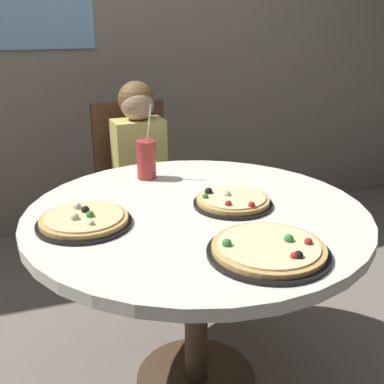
{
  "coord_description": "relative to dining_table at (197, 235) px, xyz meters",
  "views": [
    {
      "loc": [
        -0.52,
        -1.47,
        1.4
      ],
      "look_at": [
        0.0,
        0.05,
        0.8
      ],
      "focal_mm": 44.9,
      "sensor_mm": 36.0,
      "label": 1
    }
  ],
  "objects": [
    {
      "name": "ground_plane",
      "position": [
        0.0,
        0.0,
        -0.65
      ],
      "size": [
        8.0,
        8.0,
        0.0
      ],
      "primitive_type": "plane",
      "color": "slate"
    },
    {
      "name": "diner_child",
      "position": [
        0.0,
        0.83,
        -0.17
      ],
      "size": [
        0.27,
        0.42,
        1.08
      ],
      "color": "#3F4766",
      "rests_on": "ground_plane"
    },
    {
      "name": "soda_cup",
      "position": [
        -0.08,
        0.39,
        0.18
      ],
      "size": [
        0.08,
        0.08,
        0.31
      ],
      "color": "#B73333",
      "rests_on": "dining_table"
    },
    {
      "name": "wall_with_window",
      "position": [
        -0.0,
        1.7,
        0.8
      ],
      "size": [
        5.2,
        0.14,
        2.9
      ],
      "color": "gray",
      "rests_on": "ground_plane"
    },
    {
      "name": "chair_wooden",
      "position": [
        -0.01,
        1.01,
        -0.12
      ],
      "size": [
        0.42,
        0.42,
        0.95
      ],
      "color": "brown",
      "rests_on": "ground_plane"
    },
    {
      "name": "pizza_veggie",
      "position": [
        0.14,
        0.0,
        0.11
      ],
      "size": [
        0.29,
        0.29,
        0.05
      ],
      "color": "black",
      "rests_on": "dining_table"
    },
    {
      "name": "dining_table",
      "position": [
        0.0,
        0.0,
        0.0
      ],
      "size": [
        1.21,
        1.21,
        0.75
      ],
      "color": "silver",
      "rests_on": "ground_plane"
    },
    {
      "name": "pizza_pepperoni",
      "position": [
        -0.39,
        -0.0,
        0.11
      ],
      "size": [
        0.31,
        0.31,
        0.05
      ],
      "color": "black",
      "rests_on": "dining_table"
    },
    {
      "name": "pizza_cheese",
      "position": [
        0.09,
        -0.38,
        0.11
      ],
      "size": [
        0.36,
        0.36,
        0.05
      ],
      "color": "black",
      "rests_on": "dining_table"
    }
  ]
}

